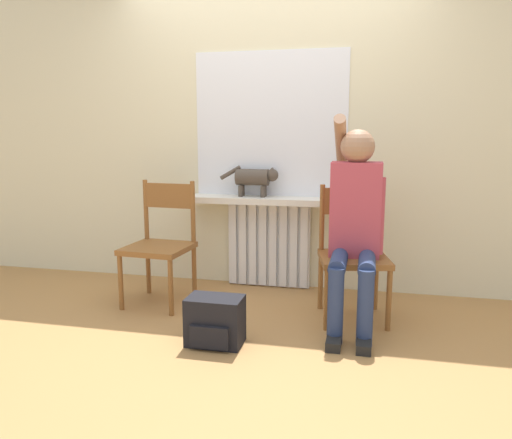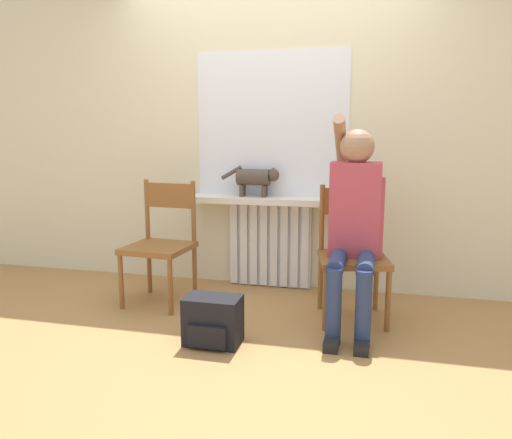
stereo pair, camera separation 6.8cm
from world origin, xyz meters
The scene contains 10 objects.
ground_plane centered at (0.00, 0.00, 0.00)m, with size 12.00×12.00×0.00m, color #B27F47.
wall_with_window centered at (0.00, 1.23, 1.35)m, with size 7.00×0.06×2.70m.
radiator centered at (0.00, 1.15, 0.36)m, with size 0.70×0.08×0.73m.
windowsill centered at (0.00, 1.07, 0.75)m, with size 1.32×0.26×0.05m.
window_glass centered at (0.00, 1.20, 1.36)m, with size 1.26×0.01×1.18m.
chair_left centered at (-0.72, 0.57, 0.47)m, with size 0.49×0.49×0.93m.
chair_right centered at (0.72, 0.56, 0.47)m, with size 0.54×0.54×0.93m.
person centered at (0.73, 0.45, 0.74)m, with size 0.36×1.01×1.42m.
cat centered at (-0.10, 1.09, 0.93)m, with size 0.49×0.13×0.26m.
backpack centered at (-0.09, -0.10, 0.15)m, with size 0.34×0.25×0.30m.
Camera 1 is at (0.81, -2.90, 1.30)m, focal length 35.00 mm.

